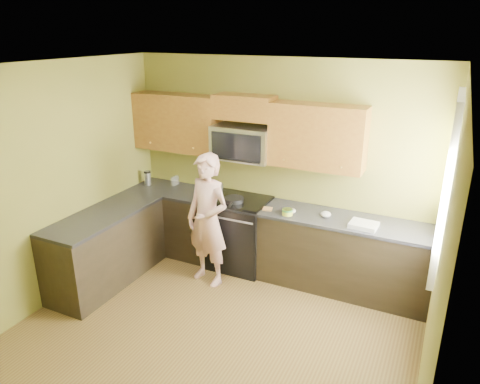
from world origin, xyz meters
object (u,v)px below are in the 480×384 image
Objects in this scene: microwave at (243,159)px; frying_pan at (234,202)px; butter_tub at (287,215)px; stove at (239,232)px; travel_mug at (148,185)px; woman at (208,220)px.

frying_pan is (-0.01, -0.24, -0.50)m from microwave.
frying_pan is 0.74m from butter_tub.
stove is 2.19× the size of frying_pan.
microwave is 3.77× the size of travel_mug.
butter_tub is (0.88, 0.37, 0.09)m from woman.
travel_mug is (-1.44, 0.02, 0.45)m from stove.
butter_tub is at bearing 35.44° from woman.
travel_mug is (-1.43, 0.13, -0.03)m from frying_pan.
travel_mug is at bearing 175.42° from butter_tub.
microwave is 1.54m from travel_mug.
butter_tub is at bearing -21.32° from microwave.
microwave is at bearing 88.80° from woman.
microwave is 0.55m from frying_pan.
butter_tub is 2.17m from travel_mug.
frying_pan is at bearing 176.56° from butter_tub.
microwave reaches higher than stove.
frying_pan is (-0.01, -0.11, 0.47)m from stove.
stove is at bearing -90.00° from microwave.
frying_pan reaches higher than stove.
woman is 8.21× the size of travel_mug.
microwave reaches higher than butter_tub.
woman reaches higher than frying_pan.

